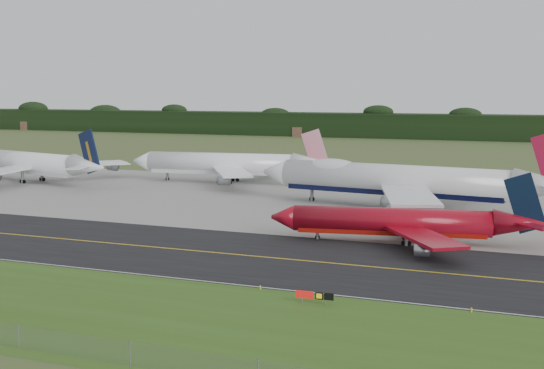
{
  "coord_description": "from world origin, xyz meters",
  "views": [
    {
      "loc": [
        41.13,
        -101.33,
        23.59
      ],
      "look_at": [
        -9.6,
        22.0,
        7.0
      ],
      "focal_mm": 50.0,
      "sensor_mm": 36.0,
      "label": 1
    }
  ],
  "objects_px": {
    "jet_navy_gold": "(32,164)",
    "jet_star_tail": "(231,164)",
    "taxiway_sign": "(314,296)",
    "jet_red_737": "(406,223)",
    "jet_ba_747": "(404,181)"
  },
  "relations": [
    {
      "from": "jet_navy_gold",
      "to": "jet_star_tail",
      "type": "distance_m",
      "value": 51.59
    },
    {
      "from": "jet_star_tail",
      "to": "taxiway_sign",
      "type": "bearing_deg",
      "value": -59.84
    },
    {
      "from": "jet_red_737",
      "to": "taxiway_sign",
      "type": "distance_m",
      "value": 37.93
    },
    {
      "from": "jet_navy_gold",
      "to": "jet_star_tail",
      "type": "relative_size",
      "value": 1.03
    },
    {
      "from": "jet_ba_747",
      "to": "jet_star_tail",
      "type": "bearing_deg",
      "value": 152.89
    },
    {
      "from": "jet_ba_747",
      "to": "jet_star_tail",
      "type": "xyz_separation_m",
      "value": [
        -50.55,
        25.88,
        -0.94
      ]
    },
    {
      "from": "jet_ba_747",
      "to": "jet_red_737",
      "type": "distance_m",
      "value": 34.59
    },
    {
      "from": "jet_star_tail",
      "to": "taxiway_sign",
      "type": "relative_size",
      "value": 12.56
    },
    {
      "from": "jet_red_737",
      "to": "taxiway_sign",
      "type": "relative_size",
      "value": 9.88
    },
    {
      "from": "jet_ba_747",
      "to": "taxiway_sign",
      "type": "distance_m",
      "value": 71.79
    },
    {
      "from": "jet_star_tail",
      "to": "taxiway_sign",
      "type": "xyz_separation_m",
      "value": [
        56.52,
        -97.27,
        -3.73
      ]
    },
    {
      "from": "jet_red_737",
      "to": "jet_star_tail",
      "type": "relative_size",
      "value": 0.79
    },
    {
      "from": "jet_navy_gold",
      "to": "taxiway_sign",
      "type": "relative_size",
      "value": 12.96
    },
    {
      "from": "jet_navy_gold",
      "to": "jet_red_737",
      "type": "bearing_deg",
      "value": -21.05
    },
    {
      "from": "jet_navy_gold",
      "to": "taxiway_sign",
      "type": "xyz_separation_m",
      "value": [
        104.73,
        -78.88,
        -3.76
      ]
    }
  ]
}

